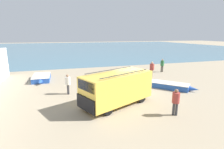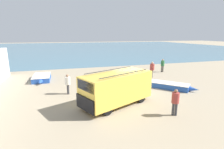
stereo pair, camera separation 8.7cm
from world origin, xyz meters
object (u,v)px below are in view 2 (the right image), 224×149
fisherman_2 (152,68)px  fisherman_3 (175,100)px  fishing_rowboat_1 (130,73)px  fishing_rowboat_2 (42,78)px  fisherman_0 (163,64)px  parked_van (117,87)px  fishing_rowboat_0 (169,86)px  fisherman_1 (68,82)px

fisherman_2 → fisherman_3: size_ratio=1.12×
fishing_rowboat_1 → fishing_rowboat_2: 9.71m
fisherman_0 → fisherman_3: bearing=9.0°
parked_van → fishing_rowboat_1: 8.97m
fishing_rowboat_0 → fishing_rowboat_2: bearing=-162.4°
fisherman_0 → fisherman_2: fisherman_2 is taller
fisherman_1 → fisherman_2: bearing=-174.0°
parked_van → fisherman_3: 3.75m
fisherman_3 → parked_van: bearing=77.2°
fishing_rowboat_1 → fisherman_0: (4.55, 0.47, 0.72)m
parked_van → fishing_rowboat_1: size_ratio=1.30×
parked_van → fishing_rowboat_1: parked_van is taller
fisherman_0 → fisherman_1: 12.93m
fisherman_1 → fisherman_2: size_ratio=0.89×
fishing_rowboat_0 → fishing_rowboat_2: 12.66m
fishing_rowboat_0 → fishing_rowboat_1: fishing_rowboat_1 is taller
fishing_rowboat_1 → fishing_rowboat_2: (-9.70, 0.41, -0.01)m
parked_van → fisherman_1: bearing=-69.9°
fishing_rowboat_2 → fishing_rowboat_0: bearing=61.1°
fishing_rowboat_1 → fisherman_0: bearing=-14.4°
fishing_rowboat_2 → fisherman_0: 14.27m
fishing_rowboat_0 → fishing_rowboat_2: size_ratio=0.98×
fishing_rowboat_1 → fisherman_0: 4.63m
parked_van → fishing_rowboat_2: 9.96m
fisherman_2 → fisherman_1: bearing=65.2°
fishing_rowboat_2 → parked_van: bearing=33.7°
parked_van → fishing_rowboat_1: bearing=-142.5°
fishing_rowboat_2 → fisherman_1: size_ratio=2.35×
fisherman_1 → fisherman_2: (9.02, 2.81, 0.12)m
fishing_rowboat_1 → fisherman_0: size_ratio=2.50×
fisherman_0 → fisherman_3: fisherman_0 is taller
fisherman_1 → fisherman_3: size_ratio=1.00×
fisherman_1 → parked_van: bearing=123.0°
parked_van → fisherman_3: size_ratio=3.35×
parked_van → fisherman_2: (5.97, 5.93, -0.12)m
parked_van → fishing_rowboat_1: (4.23, 7.86, -0.92)m
parked_van → fishing_rowboat_0: bearing=176.4°
fishing_rowboat_0 → fishing_rowboat_2: fishing_rowboat_2 is taller
fishing_rowboat_0 → fisherman_3: 5.50m
parked_van → fisherman_1: (-3.05, 3.13, -0.24)m
fisherman_2 → fisherman_3: bearing=117.1°
fishing_rowboat_2 → fisherman_0: bearing=90.4°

